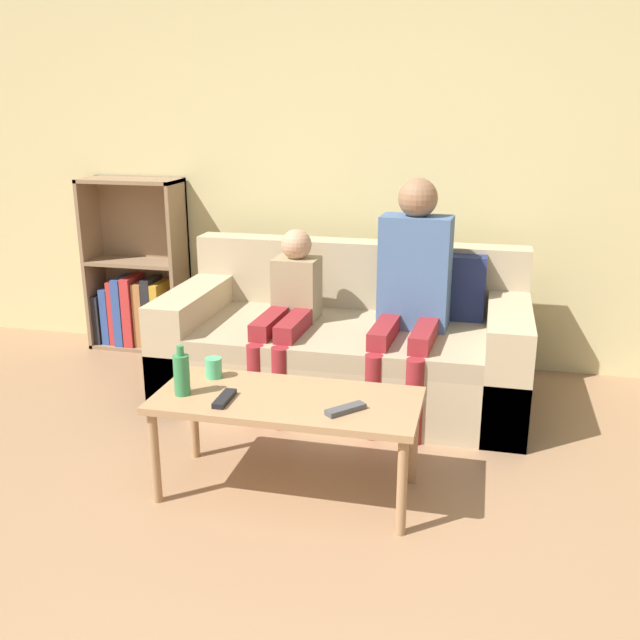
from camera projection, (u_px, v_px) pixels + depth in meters
wall_back at (387, 152)px, 4.27m from camera, size 12.00×0.06×2.60m
couch at (347, 348)px, 3.97m from camera, size 1.95×0.96×0.82m
bookshelf at (137, 286)px, 4.75m from camera, size 0.64×0.28×1.12m
coffee_table at (287, 407)px, 2.93m from camera, size 1.09×0.48×0.43m
person_adult at (412, 282)px, 3.69m from camera, size 0.38×0.67×1.22m
person_child at (289, 308)px, 3.83m from camera, size 0.26×0.66×0.93m
cup_near at (214, 368)px, 3.11m from camera, size 0.07×0.07×0.09m
tv_remote_0 at (224, 399)px, 2.88m from camera, size 0.05×0.17×0.02m
tv_remote_1 at (346, 409)px, 2.78m from camera, size 0.15×0.16×0.02m
bottle at (182, 374)px, 2.92m from camera, size 0.07×0.07×0.21m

